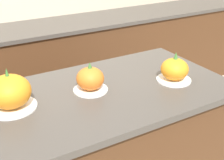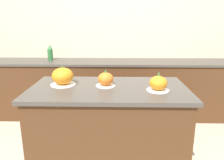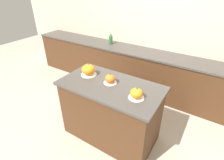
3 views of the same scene
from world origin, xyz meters
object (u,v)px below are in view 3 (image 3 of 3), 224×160
at_px(pumpkin_cake_left, 88,70).
at_px(bottle_tall, 111,39).
at_px(pumpkin_cake_center, 110,79).
at_px(pumpkin_cake_right, 136,94).

relative_size(pumpkin_cake_left, bottle_tall, 0.94).
relative_size(pumpkin_cake_center, pumpkin_cake_right, 0.94).
relative_size(pumpkin_cake_right, bottle_tall, 0.78).
xyz_separation_m(pumpkin_cake_left, bottle_tall, (-0.56, 1.48, 0.01)).
distance_m(pumpkin_cake_center, bottle_tall, 1.78).
bearing_deg(pumpkin_cake_left, pumpkin_cake_center, -3.92).
bearing_deg(pumpkin_cake_left, bottle_tall, 110.67).
distance_m(pumpkin_cake_center, pumpkin_cake_right, 0.48).
bearing_deg(pumpkin_cake_center, pumpkin_cake_left, 176.08).
xyz_separation_m(pumpkin_cake_center, pumpkin_cake_right, (0.46, -0.13, 0.00)).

